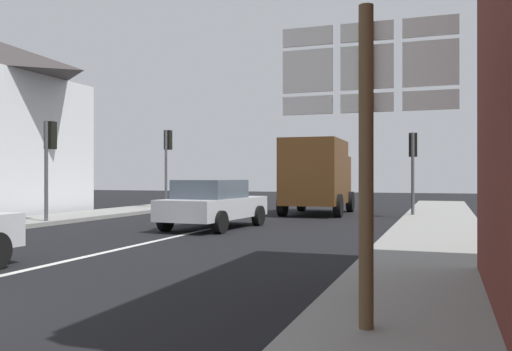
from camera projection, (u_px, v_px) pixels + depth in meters
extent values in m
plane|color=black|center=(190.00, 233.00, 15.17)|extent=(80.00, 80.00, 0.00)
cube|color=gray|center=(435.00, 250.00, 11.18)|extent=(2.49, 44.00, 0.14)
cube|color=silver|center=(106.00, 252.00, 11.39)|extent=(0.16, 12.00, 0.01)
cube|color=silver|center=(26.00, 202.00, 26.38)|extent=(5.08, 1.20, 0.70)
cube|color=#B7BABF|center=(214.00, 208.00, 16.66)|extent=(2.06, 4.32, 0.60)
cube|color=#47515B|center=(211.00, 189.00, 16.43)|extent=(1.70, 2.21, 0.55)
cylinder|color=black|center=(210.00, 214.00, 18.25)|extent=(0.27, 0.65, 0.64)
cylinder|color=black|center=(258.00, 216.00, 17.56)|extent=(0.27, 0.65, 0.64)
cylinder|color=black|center=(166.00, 220.00, 15.77)|extent=(0.27, 0.65, 0.64)
cylinder|color=black|center=(220.00, 222.00, 15.08)|extent=(0.27, 0.65, 0.64)
cube|color=#4C2D14|center=(315.00, 172.00, 22.29)|extent=(2.30, 3.76, 2.60)
cube|color=#4C2D14|center=(326.00, 179.00, 24.67)|extent=(2.12, 1.36, 2.00)
cube|color=#47515B|center=(326.00, 161.00, 24.72)|extent=(1.76, 0.15, 0.70)
cylinder|color=black|center=(301.00, 201.00, 24.95)|extent=(0.30, 0.91, 0.90)
cylinder|color=black|center=(350.00, 202.00, 24.30)|extent=(0.30, 0.91, 0.90)
cylinder|color=black|center=(283.00, 205.00, 21.71)|extent=(0.30, 0.91, 0.90)
cylinder|color=black|center=(338.00, 206.00, 21.05)|extent=(0.30, 0.91, 0.90)
cylinder|color=brown|center=(366.00, 174.00, 5.20)|extent=(0.14, 0.14, 3.20)
cube|color=white|center=(307.00, 37.00, 5.44)|extent=(0.50, 0.03, 0.18)
cube|color=black|center=(308.00, 37.00, 5.46)|extent=(0.43, 0.01, 0.13)
cube|color=white|center=(307.00, 71.00, 5.44)|extent=(0.50, 0.03, 0.42)
cube|color=black|center=(308.00, 71.00, 5.45)|extent=(0.43, 0.01, 0.32)
cube|color=white|center=(307.00, 105.00, 5.44)|extent=(0.50, 0.03, 0.18)
cube|color=black|center=(308.00, 106.00, 5.45)|extent=(0.43, 0.01, 0.13)
cube|color=white|center=(367.00, 32.00, 5.25)|extent=(0.50, 0.03, 0.18)
cube|color=black|center=(367.00, 32.00, 5.27)|extent=(0.43, 0.01, 0.13)
cube|color=white|center=(367.00, 67.00, 5.25)|extent=(0.50, 0.03, 0.42)
cube|color=black|center=(367.00, 68.00, 5.27)|extent=(0.43, 0.01, 0.32)
cube|color=white|center=(367.00, 103.00, 5.25)|extent=(0.50, 0.03, 0.18)
cube|color=black|center=(367.00, 103.00, 5.27)|extent=(0.43, 0.01, 0.13)
cube|color=white|center=(430.00, 26.00, 5.06)|extent=(0.50, 0.03, 0.18)
cube|color=black|center=(430.00, 27.00, 5.08)|extent=(0.43, 0.01, 0.13)
cube|color=white|center=(430.00, 63.00, 5.06)|extent=(0.50, 0.03, 0.42)
cube|color=black|center=(431.00, 64.00, 5.08)|extent=(0.43, 0.01, 0.32)
cube|color=white|center=(430.00, 100.00, 5.06)|extent=(0.50, 0.03, 0.18)
cube|color=black|center=(431.00, 100.00, 5.08)|extent=(0.43, 0.01, 0.13)
cylinder|color=#47474C|center=(46.00, 173.00, 17.71)|extent=(0.12, 0.12, 3.36)
cube|color=black|center=(50.00, 135.00, 17.90)|extent=(0.30, 0.28, 0.90)
sphere|color=#360303|center=(53.00, 127.00, 18.03)|extent=(0.18, 0.18, 0.18)
sphere|color=orange|center=(53.00, 136.00, 18.03)|extent=(0.18, 0.18, 0.18)
sphere|color=black|center=(53.00, 144.00, 18.03)|extent=(0.18, 0.18, 0.18)
cylinder|color=#47474C|center=(413.00, 175.00, 20.62)|extent=(0.12, 0.12, 3.21)
cube|color=black|center=(413.00, 145.00, 20.81)|extent=(0.30, 0.28, 0.90)
sphere|color=#360303|center=(413.00, 138.00, 20.94)|extent=(0.18, 0.18, 0.18)
sphere|color=orange|center=(413.00, 145.00, 20.94)|extent=(0.18, 0.18, 0.18)
sphere|color=black|center=(413.00, 153.00, 20.94)|extent=(0.18, 0.18, 0.18)
cylinder|color=#47474C|center=(166.00, 170.00, 25.33)|extent=(0.12, 0.12, 3.71)
cube|color=black|center=(168.00, 140.00, 25.52)|extent=(0.30, 0.28, 0.90)
sphere|color=#360303|center=(169.00, 134.00, 25.65)|extent=(0.18, 0.18, 0.18)
sphere|color=orange|center=(169.00, 140.00, 25.65)|extent=(0.18, 0.18, 0.18)
sphere|color=black|center=(169.00, 146.00, 25.65)|extent=(0.18, 0.18, 0.18)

